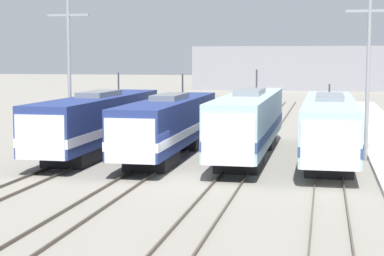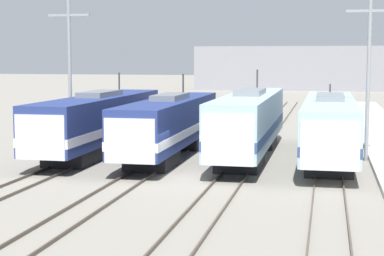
% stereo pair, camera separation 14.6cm
% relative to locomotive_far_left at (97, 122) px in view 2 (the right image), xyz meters
% --- Properties ---
extents(ground_plane, '(400.00, 400.00, 0.00)m').
position_rel_locomotive_far_left_xyz_m(ground_plane, '(7.61, -7.66, -2.16)').
color(ground_plane, gray).
extents(rail_pair_far_left, '(1.50, 120.00, 0.15)m').
position_rel_locomotive_far_left_xyz_m(rail_pair_far_left, '(0.00, -7.66, -2.08)').
color(rail_pair_far_left, '#4C4238').
rests_on(rail_pair_far_left, ground_plane).
extents(rail_pair_center_left, '(1.51, 120.00, 0.15)m').
position_rel_locomotive_far_left_xyz_m(rail_pair_center_left, '(5.07, -7.66, -2.08)').
color(rail_pair_center_left, '#4C4238').
rests_on(rail_pair_center_left, ground_plane).
extents(rail_pair_center_right, '(1.51, 120.00, 0.15)m').
position_rel_locomotive_far_left_xyz_m(rail_pair_center_right, '(10.14, -7.66, -2.08)').
color(rail_pair_center_right, '#4C4238').
rests_on(rail_pair_center_right, ground_plane).
extents(rail_pair_far_right, '(1.50, 120.00, 0.15)m').
position_rel_locomotive_far_left_xyz_m(rail_pair_far_right, '(15.21, -7.66, -2.08)').
color(rail_pair_far_right, '#4C4238').
rests_on(rail_pair_far_right, ground_plane).
extents(locomotive_far_left, '(3.13, 18.82, 5.34)m').
position_rel_locomotive_far_left_xyz_m(locomotive_far_left, '(0.00, 0.00, 0.00)').
color(locomotive_far_left, black).
rests_on(locomotive_far_left, ground_plane).
extents(locomotive_center_left, '(3.02, 17.60, 5.29)m').
position_rel_locomotive_far_left_xyz_m(locomotive_center_left, '(5.07, -0.78, -0.05)').
color(locomotive_center_left, black).
rests_on(locomotive_center_left, ground_plane).
extents(locomotive_center_right, '(3.00, 19.00, 5.59)m').
position_rel_locomotive_far_left_xyz_m(locomotive_center_right, '(10.14, 0.34, 0.10)').
color(locomotive_center_right, '#232326').
rests_on(locomotive_center_right, ground_plane).
extents(locomotive_far_right, '(3.14, 19.84, 4.60)m').
position_rel_locomotive_far_left_xyz_m(locomotive_far_right, '(15.21, 0.40, -0.02)').
color(locomotive_far_right, '#232326').
rests_on(locomotive_far_right, ground_plane).
extents(catenary_tower_left, '(2.91, 0.24, 10.54)m').
position_rel_locomotive_far_left_xyz_m(catenary_tower_left, '(-2.13, 0.54, 3.55)').
color(catenary_tower_left, gray).
rests_on(catenary_tower_left, ground_plane).
extents(catenary_tower_right, '(2.91, 0.24, 10.54)m').
position_rel_locomotive_far_left_xyz_m(catenary_tower_right, '(17.49, 0.54, 3.55)').
color(catenary_tower_right, gray).
rests_on(catenary_tower_right, ground_plane).
extents(depot_building, '(38.01, 10.22, 8.64)m').
position_rel_locomotive_far_left_xyz_m(depot_building, '(8.00, 89.78, 2.17)').
color(depot_building, gray).
rests_on(depot_building, ground_plane).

